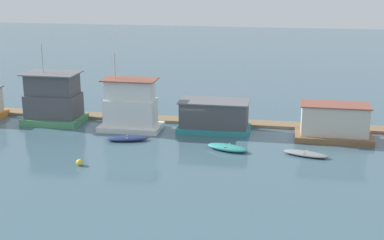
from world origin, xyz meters
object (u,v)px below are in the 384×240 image
(mooring_post_near_left, at_px, (328,125))
(dinghy_teal, at_px, (227,148))
(houseboat_white, at_px, (130,107))
(houseboat_teal, at_px, (214,116))
(houseboat_green, at_px, (53,100))
(houseboat_brown, at_px, (334,123))
(buoy_yellow, at_px, (79,162))
(dinghy_grey, at_px, (306,154))
(dinghy_navy, at_px, (127,138))
(mooring_post_far_left, at_px, (112,115))

(mooring_post_near_left, bearing_deg, dinghy_teal, -141.73)
(houseboat_white, height_order, mooring_post_near_left, houseboat_white)
(houseboat_teal, bearing_deg, dinghy_teal, -70.84)
(houseboat_green, distance_m, houseboat_brown, 27.91)
(houseboat_white, height_order, houseboat_teal, houseboat_white)
(houseboat_teal, bearing_deg, buoy_yellow, -129.25)
(houseboat_white, bearing_deg, houseboat_teal, 6.55)
(houseboat_brown, relative_size, mooring_post_near_left, 4.41)
(houseboat_green, height_order, dinghy_grey, houseboat_green)
(houseboat_green, height_order, houseboat_teal, houseboat_green)
(dinghy_navy, height_order, mooring_post_far_left, mooring_post_far_left)
(houseboat_white, xyz_separation_m, houseboat_brown, (19.41, 0.18, -0.67))
(houseboat_white, xyz_separation_m, mooring_post_far_left, (-2.83, 2.44, -1.56))
(houseboat_teal, bearing_deg, mooring_post_near_left, 7.85)
(houseboat_white, xyz_separation_m, houseboat_teal, (8.15, 0.94, -0.76))
(houseboat_brown, distance_m, mooring_post_near_left, 2.42)
(mooring_post_far_left, bearing_deg, houseboat_white, -40.86)
(houseboat_green, height_order, houseboat_white, houseboat_green)
(houseboat_green, height_order, dinghy_navy, houseboat_green)
(houseboat_green, xyz_separation_m, houseboat_teal, (16.62, -0.05, -0.93))
(dinghy_teal, bearing_deg, dinghy_navy, 173.55)
(houseboat_white, bearing_deg, dinghy_navy, -79.17)
(mooring_post_far_left, distance_m, buoy_yellow, 13.06)
(dinghy_teal, distance_m, mooring_post_far_left, 14.75)
(houseboat_teal, xyz_separation_m, mooring_post_near_left, (10.94, 1.51, -0.69))
(houseboat_brown, xyz_separation_m, mooring_post_far_left, (-22.24, 2.27, -0.89))
(mooring_post_near_left, bearing_deg, houseboat_white, -172.71)
(houseboat_teal, bearing_deg, houseboat_brown, -3.86)
(houseboat_green, bearing_deg, houseboat_white, -6.62)
(dinghy_navy, xyz_separation_m, dinghy_grey, (16.11, -1.31, -0.02))
(houseboat_white, bearing_deg, buoy_yellow, -96.52)
(houseboat_brown, relative_size, dinghy_teal, 1.76)
(houseboat_white, distance_m, mooring_post_near_left, 19.30)
(houseboat_brown, distance_m, dinghy_teal, 10.58)
(houseboat_green, distance_m, dinghy_grey, 26.04)
(houseboat_green, xyz_separation_m, dinghy_teal, (18.56, -5.64, -2.15))
(houseboat_teal, distance_m, buoy_yellow, 14.83)
(houseboat_green, height_order, mooring_post_far_left, houseboat_green)
(houseboat_green, xyz_separation_m, dinghy_navy, (9.16, -4.58, -2.19))
(buoy_yellow, bearing_deg, houseboat_green, 122.30)
(dinghy_teal, relative_size, dinghy_grey, 0.99)
(dinghy_navy, distance_m, dinghy_grey, 16.17)
(dinghy_grey, height_order, buoy_yellow, buoy_yellow)
(dinghy_grey, distance_m, mooring_post_far_left, 20.96)
(dinghy_navy, bearing_deg, buoy_yellow, -105.28)
(mooring_post_near_left, xyz_separation_m, buoy_yellow, (-20.30, -12.96, -0.53))
(houseboat_white, bearing_deg, dinghy_teal, -24.77)
(houseboat_brown, height_order, mooring_post_near_left, houseboat_brown)
(houseboat_teal, relative_size, mooring_post_far_left, 5.07)
(houseboat_green, distance_m, mooring_post_far_left, 6.08)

